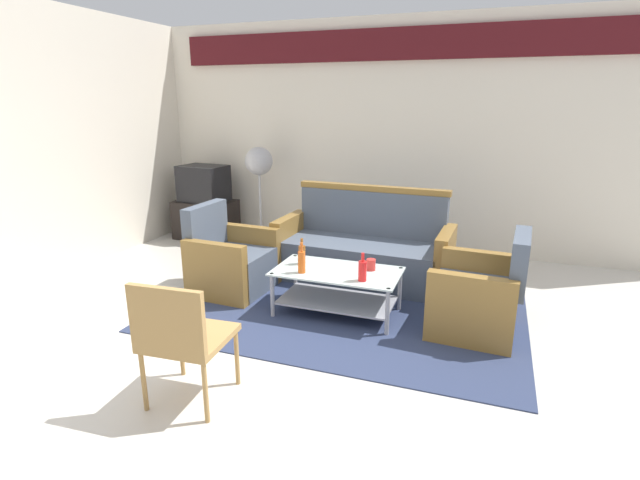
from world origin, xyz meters
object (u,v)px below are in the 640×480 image
Objects in this scene: armchair_left at (231,263)px; coffee_table at (337,285)px; bottle_red at (362,270)px; pedestal_fan at (259,167)px; cup at (371,265)px; television at (204,183)px; bottle_orange at (302,261)px; armchair_right at (479,298)px; couch at (364,251)px; wicker_chair at (181,333)px; tv_stand at (206,219)px; bottle_brown at (302,254)px.

coffee_table is (1.17, -0.18, -0.02)m from armchair_left.
bottle_red is (1.44, -0.34, 0.21)m from armchair_left.
coffee_table is 0.87× the size of pedestal_fan.
television is (-2.74, 1.64, 0.30)m from cup.
television is at bearing 138.96° from bottle_orange.
armchair_right is 0.94m from cup.
cup is (0.27, -0.80, 0.14)m from couch.
coffee_table is 0.35m from cup.
armchair_left is at bearing 107.62° from wicker_chair.
armchair_right is 1.06× the size of tv_stand.
armchair_right reaches higher than bottle_red.
pedestal_fan is at bearing 125.12° from bottle_orange.
couch is at bearing 75.62° from wicker_chair.
wicker_chair is (-1.67, -1.69, 0.21)m from armchair_right.
pedestal_fan is (-1.65, 0.89, 0.70)m from couch.
wicker_chair is (-0.74, -1.44, -0.01)m from bottle_red.
bottle_orange is at bearing -68.77° from bottle_brown.
bottle_brown reaches higher than bottle_red.
bottle_red is at bearing 106.34° from couch.
wicker_chair is (-0.75, -1.71, 0.03)m from cup.
wicker_chair reaches higher than coffee_table.
bottle_orange is 0.21× the size of pedestal_fan.
wicker_chair is at bearing -106.48° from coffee_table.
tv_stand is (-2.74, 1.92, -0.24)m from bottle_red.
coffee_table is 1.31× the size of wicker_chair.
pedestal_fan is (0.82, 0.05, 0.75)m from tv_stand.
pedestal_fan is at bearing 126.58° from bottle_brown.
armchair_right is 0.77× the size of coffee_table.
armchair_left reaches higher than wicker_chair.
couch is 0.86m from cup.
television is at bearing 144.55° from coffee_table.
armchair_right is at bearing 147.53° from couch.
wicker_chair reaches higher than bottle_orange.
cup is 0.12× the size of wicker_chair.
bottle_orange is 0.61m from cup.
cup is 2.62m from pedestal_fan.
bottle_red is (0.27, -1.08, 0.19)m from couch.
bottle_orange is 1.46m from wicker_chair.
couch is 2.15× the size of armchair_left.
television is 0.76× the size of wicker_chair.
armchair_left reaches higher than tv_stand.
couch reaches higher than armchair_left.
tv_stand is at bearing 69.24° from armchair_right.
armchair_left is 1.49m from bottle_red.
armchair_right reaches higher than cup.
bottle_brown is 0.63m from cup.
armchair_left is 3.54× the size of bottle_red.
armchair_left is 1.06× the size of tv_stand.
television is at bearing 69.20° from armchair_right.
tv_stand is (-1.30, 1.58, -0.03)m from armchair_left.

